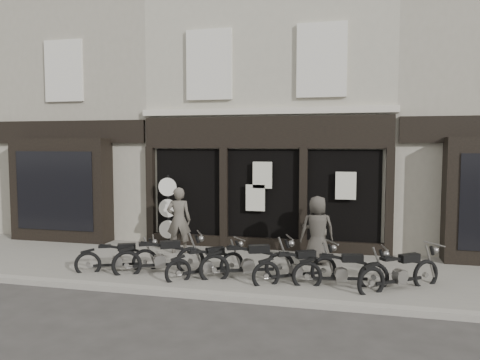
% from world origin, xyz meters
% --- Properties ---
extents(ground_plane, '(90.00, 90.00, 0.00)m').
position_xyz_m(ground_plane, '(0.00, 0.00, 0.00)').
color(ground_plane, '#2D2B28').
rests_on(ground_plane, ground).
extents(pavement, '(30.00, 4.20, 0.12)m').
position_xyz_m(pavement, '(0.00, 0.90, 0.06)').
color(pavement, '#6A655D').
rests_on(pavement, ground_plane).
extents(kerb, '(30.00, 0.25, 0.13)m').
position_xyz_m(kerb, '(0.00, -1.25, 0.07)').
color(kerb, gray).
rests_on(kerb, ground_plane).
extents(central_building, '(7.30, 6.22, 8.34)m').
position_xyz_m(central_building, '(0.00, 5.95, 4.08)').
color(central_building, '#A29D8B').
rests_on(central_building, ground).
extents(neighbour_left, '(5.60, 6.73, 8.34)m').
position_xyz_m(neighbour_left, '(-6.35, 5.90, 4.04)').
color(neighbour_left, gray).
rests_on(neighbour_left, ground).
extents(motorcycle_0, '(1.79, 1.07, 0.92)m').
position_xyz_m(motorcycle_0, '(-2.91, -0.19, 0.37)').
color(motorcycle_0, black).
rests_on(motorcycle_0, ground).
extents(motorcycle_1, '(1.98, 1.27, 1.04)m').
position_xyz_m(motorcycle_1, '(-1.87, -0.08, 0.41)').
color(motorcycle_1, black).
rests_on(motorcycle_1, ground).
extents(motorcycle_2, '(1.59, 1.48, 0.93)m').
position_xyz_m(motorcycle_2, '(-0.70, -0.17, 0.37)').
color(motorcycle_2, black).
rests_on(motorcycle_2, ground).
extents(motorcycle_3, '(2.07, 1.08, 1.04)m').
position_xyz_m(motorcycle_3, '(0.24, -0.05, 0.42)').
color(motorcycle_3, black).
rests_on(motorcycle_3, ground).
extents(motorcycle_4, '(1.81, 1.27, 0.97)m').
position_xyz_m(motorcycle_4, '(1.33, -0.08, 0.38)').
color(motorcycle_4, black).
rests_on(motorcycle_4, ground).
extents(motorcycle_5, '(2.03, 0.68, 0.98)m').
position_xyz_m(motorcycle_5, '(2.29, -0.17, 0.39)').
color(motorcycle_5, black).
rests_on(motorcycle_5, ground).
extents(motorcycle_6, '(1.81, 1.47, 1.01)m').
position_xyz_m(motorcycle_6, '(3.48, -0.06, 0.40)').
color(motorcycle_6, black).
rests_on(motorcycle_6, ground).
extents(man_left, '(0.76, 0.59, 1.82)m').
position_xyz_m(man_left, '(-2.16, 1.87, 1.03)').
color(man_left, '#4B463E').
rests_on(man_left, pavement).
extents(man_centre, '(0.92, 0.83, 1.56)m').
position_xyz_m(man_centre, '(1.57, 2.23, 0.90)').
color(man_centre, '#443F37').
rests_on(man_centre, pavement).
extents(man_right, '(0.96, 0.75, 1.73)m').
position_xyz_m(man_right, '(1.65, 1.51, 0.98)').
color(man_right, '#36322D').
rests_on(man_right, pavement).
extents(advert_sign_post, '(0.54, 0.35, 2.21)m').
position_xyz_m(advert_sign_post, '(-2.76, 2.57, 1.08)').
color(advert_sign_post, black).
rests_on(advert_sign_post, ground).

